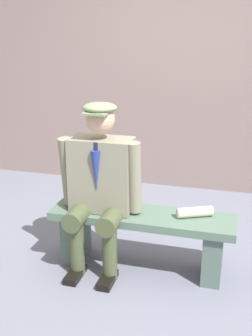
{
  "coord_description": "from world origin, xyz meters",
  "views": [
    {
      "loc": [
        -0.66,
        2.79,
        1.76
      ],
      "look_at": [
        0.13,
        0.0,
        0.81
      ],
      "focal_mm": 44.1,
      "sensor_mm": 36.0,
      "label": 1
    }
  ],
  "objects": [
    {
      "name": "ground_plane",
      "position": [
        0.0,
        0.0,
        0.0
      ],
      "size": [
        30.0,
        30.0,
        0.0
      ],
      "primitive_type": "plane",
      "color": "slate"
    },
    {
      "name": "bench",
      "position": [
        0.0,
        0.0,
        0.31
      ],
      "size": [
        1.4,
        0.38,
        0.46
      ],
      "color": "#516B5D",
      "rests_on": "ground"
    },
    {
      "name": "seated_man",
      "position": [
        0.31,
        0.05,
        0.71
      ],
      "size": [
        0.64,
        0.54,
        1.29
      ],
      "color": "gray",
      "rests_on": "ground"
    },
    {
      "name": "rolled_magazine",
      "position": [
        -0.39,
        -0.04,
        0.5
      ],
      "size": [
        0.28,
        0.18,
        0.08
      ],
      "primitive_type": "cylinder",
      "rotation": [
        0.0,
        1.57,
        0.44
      ],
      "color": "beige",
      "rests_on": "bench"
    },
    {
      "name": "stadium_wall",
      "position": [
        0.0,
        -1.98,
        1.14
      ],
      "size": [
        12.0,
        0.24,
        2.29
      ],
      "primitive_type": "cube",
      "color": "gray",
      "rests_on": "ground"
    }
  ]
}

